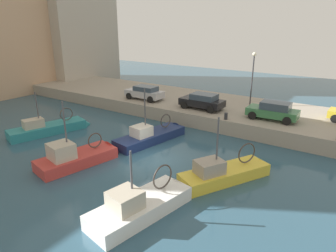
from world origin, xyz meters
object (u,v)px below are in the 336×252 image
object	(u,v)px
fishing_boat_teal	(52,131)
fishing_boat_red	(82,161)
fishing_boat_white	(146,209)
fishing_boat_navy	(154,139)
parked_car_black	(202,101)
fishing_boat_yellow	(228,177)
quay_streetlamp	(253,70)
parked_car_green	(273,111)
parked_car_silver	(145,92)
mooring_bollard_mid	(226,116)

from	to	relation	value
fishing_boat_teal	fishing_boat_red	distance (m)	6.93
fishing_boat_teal	fishing_boat_white	bearing A→B (deg)	-108.19
fishing_boat_navy	parked_car_black	bearing A→B (deg)	-8.15
fishing_boat_navy	fishing_boat_white	size ratio (longest dim) A/B	1.11
fishing_boat_yellow	quay_streetlamp	world-z (taller)	quay_streetlamp
fishing_boat_yellow	parked_car_green	xyz separation A→B (m)	(8.94, 0.15, 1.81)
fishing_boat_yellow	fishing_boat_teal	bearing A→B (deg)	93.18
fishing_boat_teal	fishing_boat_red	bearing A→B (deg)	-110.89
parked_car_silver	quay_streetlamp	distance (m)	10.61
fishing_boat_yellow	mooring_bollard_mid	xyz separation A→B (m)	(6.86, 3.25, 1.35)
fishing_boat_teal	quay_streetlamp	size ratio (longest dim) A/B	1.43
parked_car_green	quay_streetlamp	distance (m)	5.36
fishing_boat_red	parked_car_silver	distance (m)	12.58
fishing_boat_yellow	parked_car_black	xyz separation A→B (m)	(8.61, 6.31, 1.78)
parked_car_silver	mooring_bollard_mid	xyz separation A→B (m)	(-1.60, -9.49, -0.43)
parked_car_black	quay_streetlamp	distance (m)	5.56
fishing_boat_teal	fishing_boat_red	xyz separation A→B (m)	(-2.47, -6.48, 0.06)
fishing_boat_yellow	parked_car_black	size ratio (longest dim) A/B	1.57
fishing_boat_white	parked_car_black	size ratio (longest dim) A/B	1.57
fishing_boat_yellow	mooring_bollard_mid	bearing A→B (deg)	25.35
fishing_boat_navy	mooring_bollard_mid	xyz separation A→B (m)	(4.39, -3.94, 1.37)
fishing_boat_yellow	fishing_boat_red	xyz separation A→B (m)	(-3.31, 8.67, 0.03)
fishing_boat_red	parked_car_silver	world-z (taller)	fishing_boat_red
fishing_boat_red	mooring_bollard_mid	bearing A→B (deg)	-28.06
fishing_boat_red	quay_streetlamp	xyz separation A→B (m)	(15.82, -5.40, 4.30)
parked_car_black	mooring_bollard_mid	xyz separation A→B (m)	(-1.76, -3.06, -0.44)
fishing_boat_yellow	fishing_boat_navy	bearing A→B (deg)	71.05
fishing_boat_navy	fishing_boat_red	bearing A→B (deg)	165.64
parked_car_green	quay_streetlamp	bearing A→B (deg)	41.16
mooring_bollard_mid	quay_streetlamp	xyz separation A→B (m)	(5.65, 0.02, 2.98)
fishing_boat_navy	mooring_bollard_mid	distance (m)	6.05
fishing_boat_yellow	quay_streetlamp	distance (m)	13.63
parked_car_green	parked_car_black	distance (m)	6.17
fishing_boat_red	fishing_boat_yellow	bearing A→B (deg)	-69.08
parked_car_black	fishing_boat_navy	bearing A→B (deg)	171.85
fishing_boat_teal	parked_car_black	bearing A→B (deg)	-43.06
fishing_boat_white	quay_streetlamp	bearing A→B (deg)	4.15
fishing_boat_navy	parked_car_green	distance (m)	9.74
fishing_boat_teal	mooring_bollard_mid	bearing A→B (deg)	-57.09
fishing_boat_navy	quay_streetlamp	world-z (taller)	quay_streetlamp
fishing_boat_navy	mooring_bollard_mid	world-z (taller)	fishing_boat_navy
fishing_boat_white	fishing_boat_teal	bearing A→B (deg)	71.81
parked_car_black	quay_streetlamp	bearing A→B (deg)	-37.99
fishing_boat_navy	fishing_boat_red	xyz separation A→B (m)	(-5.78, 1.48, 0.05)
fishing_boat_teal	parked_car_black	world-z (taller)	fishing_boat_teal
parked_car_silver	parked_car_black	xyz separation A→B (m)	(0.16, -6.43, 0.00)
fishing_boat_navy	parked_car_silver	distance (m)	8.36
fishing_boat_white	quay_streetlamp	xyz separation A→B (m)	(17.67, 1.28, 4.33)
fishing_boat_teal	mooring_bollard_mid	xyz separation A→B (m)	(7.70, -11.90, 1.38)
parked_car_black	quay_streetlamp	world-z (taller)	quay_streetlamp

